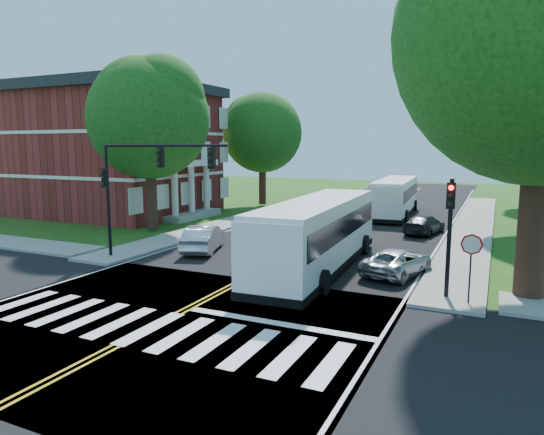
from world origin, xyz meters
The scene contains 23 objects.
ground centered at (0.00, 0.00, 0.00)m, with size 140.00×140.00×0.00m, color #254C13.
road centered at (0.00, 18.00, 0.01)m, with size 14.00×96.00×0.01m, color black.
cross_road centered at (0.00, 0.00, 0.01)m, with size 60.00×12.00×0.01m, color black.
center_line centered at (0.00, 22.00, 0.01)m, with size 0.36×70.00×0.01m, color gold.
edge_line_w centered at (-6.80, 22.00, 0.01)m, with size 0.12×70.00×0.01m, color silver.
edge_line_e centered at (6.80, 22.00, 0.01)m, with size 0.12×70.00×0.01m, color silver.
crosswalk centered at (0.00, -0.50, 0.02)m, with size 12.60×3.00×0.01m, color silver.
stop_bar centered at (3.50, 1.60, 0.02)m, with size 6.60×0.40×0.01m, color silver.
sidewalk_nw centered at (-8.30, 25.00, 0.07)m, with size 2.60×40.00×0.15m, color gray.
sidewalk_ne centered at (8.30, 25.00, 0.07)m, with size 2.60×40.00×0.15m, color gray.
tree_west_near centered at (-11.50, 14.00, 7.53)m, with size 8.00×8.00×11.40m.
tree_west_far centered at (-11.00, 30.00, 7.00)m, with size 7.60×7.60×10.67m.
tree_east_mid centered at (11.50, 24.00, 7.86)m, with size 8.40×8.40×11.93m.
tree_east_far centered at (12.50, 40.00, 6.86)m, with size 7.20×7.20×10.34m.
brick_building centered at (-21.95, 20.00, 5.42)m, with size 20.00×13.00×10.80m.
signal_nw centered at (-5.86, 6.43, 4.38)m, with size 7.15×0.46×5.66m.
signal_ne centered at (8.20, 6.44, 2.96)m, with size 0.30×0.46×4.40m.
stop_sign centered at (9.00, 5.98, 2.03)m, with size 0.76×0.08×2.53m.
bus_lead centered at (2.28, 8.84, 1.73)m, with size 3.50×12.68×3.25m.
bus_follow centered at (2.05, 28.52, 1.61)m, with size 3.38×11.84×3.02m.
hatchback centered at (-4.72, 9.92, 0.74)m, with size 1.54×4.42×1.46m, color silver.
suv centered at (5.84, 9.41, 0.60)m, with size 1.95×4.24×1.18m, color #B7B9BE.
dark_sedan centered at (5.46, 20.62, 0.63)m, with size 1.74×4.28×1.24m, color black.
Camera 1 is at (9.70, -12.14, 5.71)m, focal length 32.00 mm.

